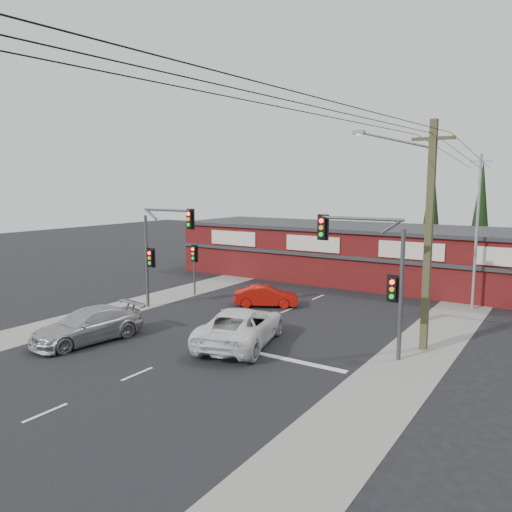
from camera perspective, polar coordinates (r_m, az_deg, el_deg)
The scene contains 18 objects.
ground at distance 24.67m, azimuth -3.05°, elevation -9.00°, with size 120.00×120.00×0.00m, color black.
road_strip at distance 28.71m, azimuth 2.86°, elevation -6.53°, with size 14.00×70.00×0.01m, color black.
verge_left at distance 33.65m, azimuth -9.81°, elevation -4.45°, with size 3.00×70.00×0.02m, color gray.
verge_right at distance 25.70m, azimuth 19.69°, elevation -8.75°, with size 3.00×70.00×0.02m, color gray.
stop_line at distance 21.65m, azimuth 2.23°, elevation -11.43°, with size 6.50×0.35×0.01m, color silver.
white_suv at distance 23.09m, azimuth -1.72°, elevation -8.00°, with size 2.82×6.12×1.70m, color white.
silver_suv at distance 24.74m, azimuth -18.68°, elevation -7.53°, with size 2.16×5.30×1.54m, color #ADB0B3.
red_sedan at distance 30.13m, azimuth 1.18°, elevation -4.60°, with size 1.33×3.82×1.26m, color #AD120A.
lane_dashes at distance 23.09m, azimuth -6.16°, elevation -10.21°, with size 0.12×33.41×0.01m.
shop_building at distance 39.33m, azimuth 10.40°, elevation 0.48°, with size 27.30×8.40×4.22m.
conifer_near at distance 44.34m, azimuth 19.43°, elevation 5.34°, with size 1.80×1.80×9.25m.
conifer_far at distance 45.62m, azimuth 24.32°, elevation 5.15°, with size 1.80×1.80×9.25m.
traffic_mast_left at distance 29.45m, azimuth -10.97°, elevation 1.47°, with size 3.77×0.27×5.97m.
traffic_mast_right at distance 21.52m, azimuth 13.46°, elevation -0.96°, with size 3.96×0.27×5.97m.
pedestal_signal at distance 33.12m, azimuth -7.07°, elevation -0.38°, with size 0.55×0.27×3.38m.
utility_pole at distance 22.81m, azimuth 18.82°, elevation 3.00°, with size 4.38×0.59×10.00m.
steel_pole at distance 31.55m, azimuth 23.93°, elevation 2.77°, with size 1.20×0.16×9.00m.
power_lines at distance 17.55m, azimuth 15.22°, elevation 13.68°, with size 2.01×29.00×1.22m.
Camera 1 is at (13.89, -19.06, 7.24)m, focal length 35.00 mm.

